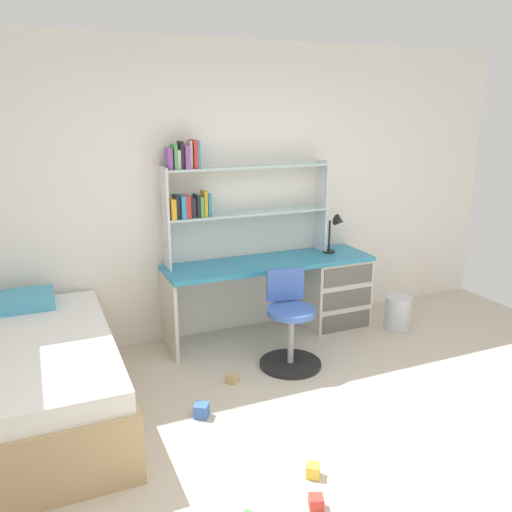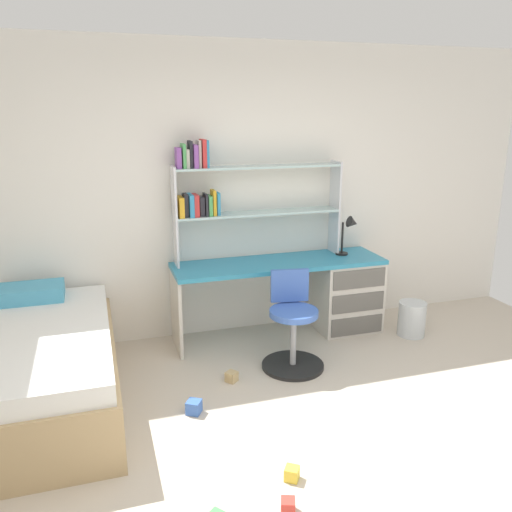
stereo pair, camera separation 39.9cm
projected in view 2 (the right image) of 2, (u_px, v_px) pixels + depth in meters
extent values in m
cube|color=beige|center=(357.00, 489.00, 3.01)|extent=(5.95, 5.84, 0.02)
cube|color=white|center=(240.00, 192.00, 4.90)|extent=(5.95, 0.06, 2.68)
cube|color=teal|center=(279.00, 263.00, 4.85)|extent=(1.97, 0.55, 0.04)
cube|color=beige|center=(345.00, 293.00, 5.15)|extent=(0.59, 0.52, 0.69)
cube|color=beige|center=(176.00, 312.00, 4.67)|extent=(0.03, 0.49, 0.69)
cube|color=#5E5B57|center=(357.00, 326.00, 4.97)|extent=(0.53, 0.01, 0.18)
cube|color=#5E5B57|center=(358.00, 303.00, 4.91)|extent=(0.53, 0.01, 0.18)
cube|color=#5E5B57|center=(359.00, 279.00, 4.84)|extent=(0.53, 0.01, 0.18)
cube|color=silver|center=(175.00, 217.00, 4.60)|extent=(0.02, 0.22, 0.88)
cube|color=silver|center=(335.00, 208.00, 5.05)|extent=(0.02, 0.22, 0.88)
cube|color=silver|center=(258.00, 213.00, 4.83)|extent=(1.52, 0.22, 0.02)
cube|color=silver|center=(259.00, 167.00, 4.71)|extent=(1.52, 0.22, 0.02)
cube|color=gold|center=(180.00, 207.00, 4.59)|extent=(0.04, 0.20, 0.18)
cube|color=#26262D|center=(185.00, 205.00, 4.60)|extent=(0.04, 0.14, 0.20)
cube|color=#338CBF|center=(190.00, 205.00, 4.62)|extent=(0.04, 0.20, 0.19)
cube|color=red|center=(195.00, 205.00, 4.63)|extent=(0.04, 0.18, 0.19)
cube|color=#26262D|center=(201.00, 206.00, 4.65)|extent=(0.04, 0.12, 0.17)
cube|color=#26262D|center=(205.00, 204.00, 4.66)|extent=(0.02, 0.15, 0.19)
cube|color=#4CA559|center=(209.00, 205.00, 4.67)|extent=(0.03, 0.16, 0.18)
cube|color=gold|center=(213.00, 202.00, 4.67)|extent=(0.03, 0.13, 0.22)
cube|color=#338CBF|center=(218.00, 203.00, 4.69)|extent=(0.03, 0.12, 0.20)
cube|color=purple|center=(178.00, 158.00, 4.48)|extent=(0.04, 0.13, 0.17)
cube|color=#4CA559|center=(183.00, 156.00, 4.49)|extent=(0.03, 0.16, 0.21)
cube|color=beige|center=(187.00, 159.00, 4.50)|extent=(0.03, 0.13, 0.16)
cube|color=#26262D|center=(190.00, 154.00, 4.50)|extent=(0.02, 0.14, 0.23)
cube|color=purple|center=(194.00, 156.00, 4.52)|extent=(0.04, 0.19, 0.20)
cube|color=beige|center=(199.00, 154.00, 4.52)|extent=(0.02, 0.12, 0.23)
cube|color=red|center=(203.00, 153.00, 4.53)|extent=(0.03, 0.16, 0.24)
cube|color=#338CBF|center=(206.00, 154.00, 4.54)|extent=(0.02, 0.15, 0.23)
cylinder|color=black|center=(342.00, 254.00, 5.08)|extent=(0.12, 0.12, 0.02)
cylinder|color=black|center=(342.00, 238.00, 5.04)|extent=(0.02, 0.02, 0.30)
cone|color=black|center=(353.00, 223.00, 4.97)|extent=(0.12, 0.11, 0.13)
cylinder|color=black|center=(293.00, 365.00, 4.41)|extent=(0.52, 0.52, 0.03)
cylinder|color=#A5A8AD|center=(293.00, 342.00, 4.36)|extent=(0.05, 0.05, 0.46)
cylinder|color=#3F66BF|center=(294.00, 313.00, 4.29)|extent=(0.40, 0.40, 0.05)
cube|color=#3F66BF|center=(290.00, 285.00, 4.41)|extent=(0.32, 0.09, 0.28)
cube|color=tan|center=(29.00, 380.00, 3.75)|extent=(1.21, 1.90, 0.45)
cube|color=white|center=(24.00, 343.00, 3.67)|extent=(1.15, 1.84, 0.14)
cube|color=#4CA5CC|center=(32.00, 293.00, 4.28)|extent=(0.50, 0.32, 0.12)
cylinder|color=silver|center=(412.00, 319.00, 5.01)|extent=(0.26, 0.26, 0.33)
cube|color=gold|center=(292.00, 474.00, 3.07)|extent=(0.11, 0.11, 0.08)
cube|color=tan|center=(232.00, 377.00, 4.18)|extent=(0.11, 0.11, 0.08)
cube|color=#3860B7|center=(194.00, 407.00, 3.74)|extent=(0.13, 0.13, 0.10)
cube|color=red|center=(288.00, 506.00, 2.82)|extent=(0.10, 0.10, 0.08)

